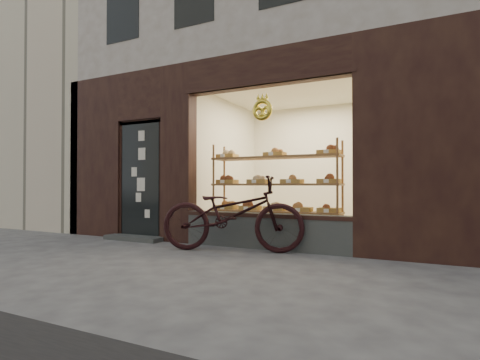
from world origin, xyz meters
The scene contains 4 objects.
ground centered at (0.00, 0.00, 0.00)m, with size 90.00×90.00×0.00m, color #404041.
neighbor_left centered at (-9.60, 5.50, 4.50)m, with size 12.00×7.00×9.00m, color beige.
display_shelf centered at (0.45, 2.55, 0.83)m, with size 2.20×0.45×1.70m.
bicycle centered at (0.10, 1.67, 0.56)m, with size 0.75×2.15×1.13m, color black.
Camera 1 is at (2.70, -3.28, 0.98)m, focal length 28.00 mm.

